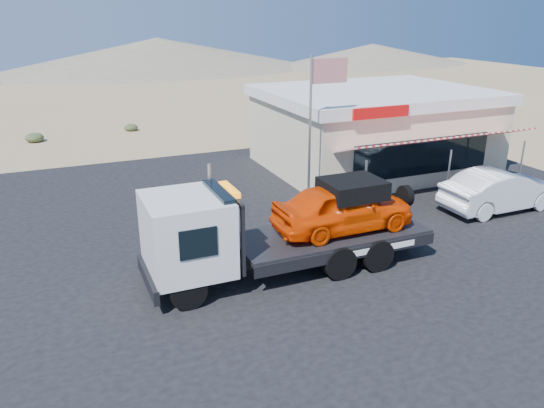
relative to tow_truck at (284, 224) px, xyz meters
The scene contains 6 objects.
ground 2.35m from the tow_truck, behind, with size 120.00×120.00×0.00m, color #9C8359.
asphalt_lot 3.14m from the tow_truck, 84.31° to the left, with size 32.00×24.00×0.02m, color black.
tow_truck is the anchor object (origin of this frame).
white_sedan 10.18m from the tow_truck, ahead, with size 1.73×4.95×1.63m, color silver.
jerky_store 12.35m from the tow_truck, 44.73° to the left, with size 10.40×9.97×3.90m.
flagpole 5.73m from the tow_truck, 52.76° to the left, with size 1.55×0.10×6.00m.
Camera 1 is at (-4.31, -12.95, 7.51)m, focal length 35.00 mm.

